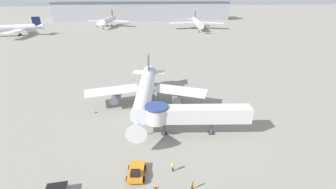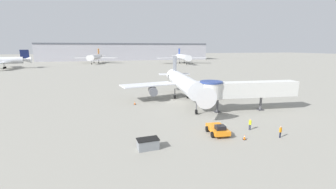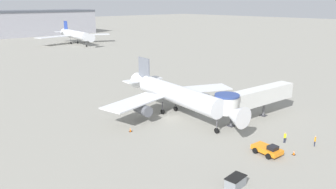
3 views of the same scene
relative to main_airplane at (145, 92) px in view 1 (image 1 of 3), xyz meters
name	(u,v)px [view 1 (image 1 of 3)]	position (x,y,z in m)	size (l,w,h in m)	color
ground_plane	(140,110)	(-1.43, -0.87, -3.99)	(800.00, 800.00, 0.00)	gray
main_airplane	(145,92)	(0.00, 0.00, 0.00)	(28.30, 29.88, 9.41)	silver
jet_bridge	(190,114)	(7.87, -10.87, 0.15)	(18.91, 4.83, 5.82)	silver
pushback_tug_orange	(136,172)	(-1.74, -20.46, -3.27)	(2.80, 4.17, 1.54)	orange
traffic_cone_apron_front	(155,187)	(0.79, -23.03, -3.66)	(0.42, 0.42, 0.69)	black
traffic_cone_port_wing	(95,111)	(-11.01, -1.03, -3.64)	(0.45, 0.45, 0.74)	black
ground_crew_marshaller	(192,184)	(5.72, -23.67, -3.06)	(0.35, 0.25, 1.62)	#1E2338
ground_crew_wing_walker	(173,166)	(3.56, -20.10, -3.03)	(0.33, 0.37, 1.67)	#1E2338
background_jet_blue_tail	(197,22)	(36.73, 111.69, 0.78)	(38.28, 36.02, 10.90)	silver
background_jet_navy_tail	(13,28)	(-75.27, 98.26, 0.61)	(34.88, 33.02, 10.49)	silver
background_jet_orange_tail	(108,20)	(-25.51, 130.22, 0.76)	(31.64, 33.13, 10.84)	white
terminal_building	(143,11)	(0.71, 174.13, 3.78)	(153.12, 25.37, 15.52)	#A8A8B2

